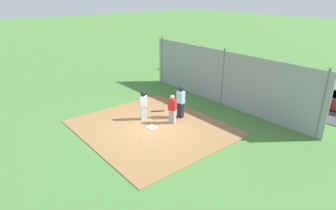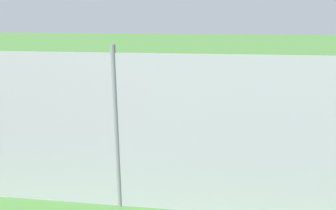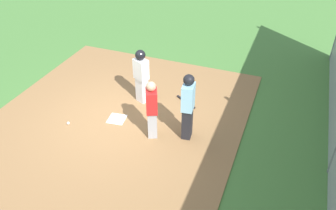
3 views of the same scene
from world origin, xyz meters
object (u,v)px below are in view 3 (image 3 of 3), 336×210
baseball (68,123)px  umpire (188,106)px  runner (141,73)px  home_plate (117,119)px  baseball_bat (186,102)px  catcher (152,109)px

baseball → umpire: bearing=-77.7°
runner → baseball: 2.30m
home_plate → baseball: size_ratio=5.95×
baseball_bat → baseball: bearing=71.3°
catcher → baseball_bat: size_ratio=2.01×
catcher → baseball: bearing=-14.8°
baseball_bat → runner: bearing=48.4°
home_plate → umpire: size_ratio=0.26×
home_plate → baseball_bat: size_ratio=0.59×
home_plate → baseball: bearing=121.1°
runner → baseball_bat: 1.49m
catcher → baseball: size_ratio=20.45×
home_plate → catcher: size_ratio=0.29×
home_plate → baseball_bat: 2.00m
runner → baseball: (-1.68, 1.32, -0.84)m
baseball_bat → baseball: 3.22m
umpire → baseball: 3.18m
umpire → baseball_bat: (1.37, 0.48, -0.88)m
home_plate → baseball: (-0.64, 1.06, 0.03)m
catcher → baseball_bat: catcher is taller
home_plate → umpire: umpire is taller
catcher → baseball: 2.34m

